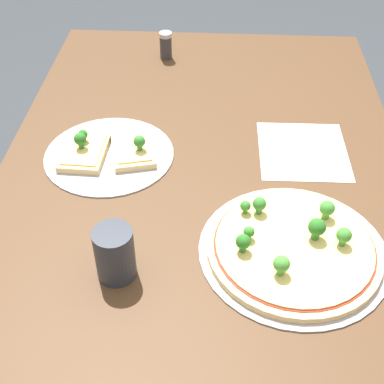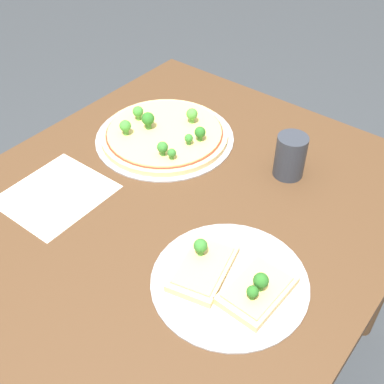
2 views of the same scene
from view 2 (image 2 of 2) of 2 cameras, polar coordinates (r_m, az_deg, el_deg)
The scene contains 5 objects.
dining_table at distance 1.11m, azimuth -5.84°, elevation -7.73°, with size 1.34×0.96×0.72m.
pizza_tray_whole at distance 1.31m, azimuth -3.29°, elevation 6.88°, with size 0.38×0.38×0.07m.
pizza_tray_slice at distance 0.96m, azimuth 4.52°, elevation -10.21°, with size 0.31×0.31×0.06m.
drinking_cup at distance 1.19m, azimuth 11.57°, elevation 4.18°, with size 0.07×0.07×0.11m, color #2D333D.
paper_menu at distance 1.18m, azimuth -15.79°, elevation -0.25°, with size 0.23×0.21×0.00m, color silver.
Camera 2 is at (-0.49, -0.53, 1.48)m, focal length 45.00 mm.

